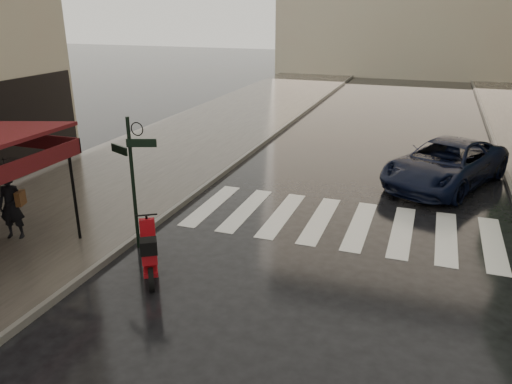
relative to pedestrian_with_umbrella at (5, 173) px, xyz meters
The scene contains 9 objects.
ground 5.02m from the pedestrian_with_umbrella, 29.12° to the right, with size 120.00×120.00×0.00m, color black.
sidewalk_near 9.86m from the pedestrian_with_umbrella, 92.25° to the left, with size 6.00×60.00×0.12m, color #38332D.
curb_near 10.20m from the pedestrian_with_umbrella, 74.63° to the left, with size 0.12×60.00×0.16m, color #595651.
curb_far 15.19m from the pedestrian_with_umbrella, 40.00° to the left, with size 0.12×60.00×0.16m, color #595651.
crosswalk 8.19m from the pedestrian_with_umbrella, 27.58° to the left, with size 7.85×3.20×0.01m.
signpost 3.01m from the pedestrian_with_umbrella, 13.56° to the left, with size 1.17×0.29×3.10m.
pedestrian_with_umbrella is the anchor object (origin of this frame).
scooter 4.08m from the pedestrian_with_umbrella, ahead, with size 1.06×1.52×1.14m.
parked_car 12.40m from the pedestrian_with_umbrella, 38.92° to the left, with size 2.34×5.07×1.41m, color black.
Camera 1 is at (4.92, -5.98, 5.29)m, focal length 35.00 mm.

